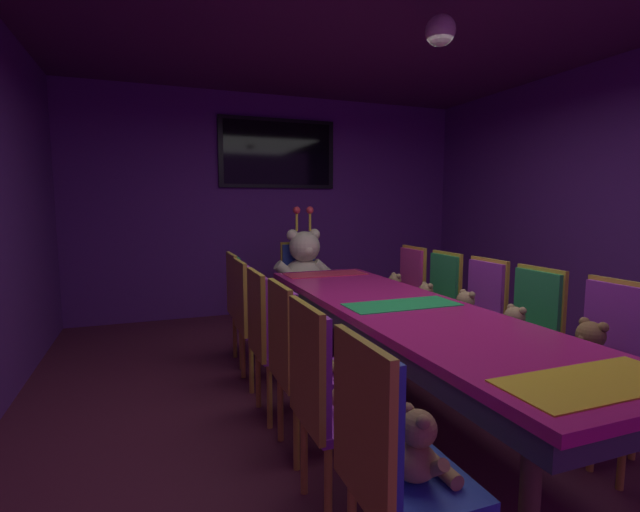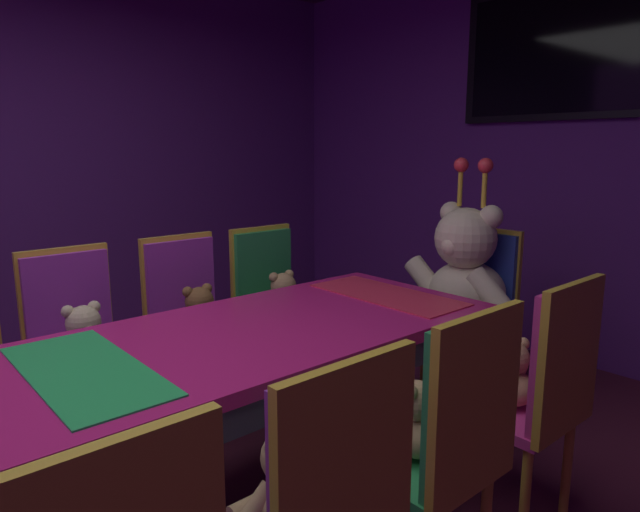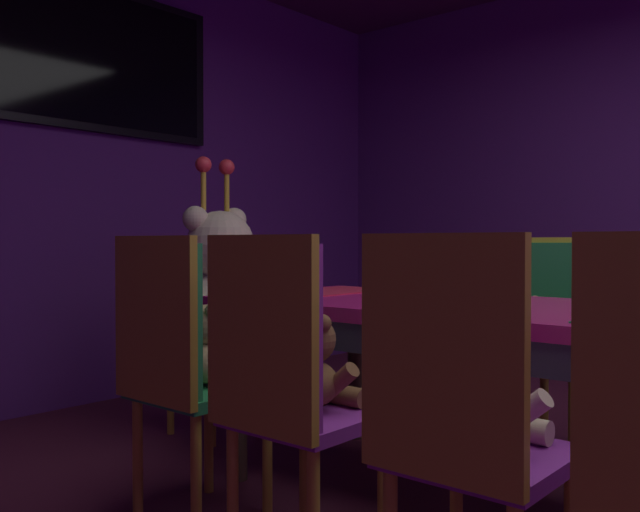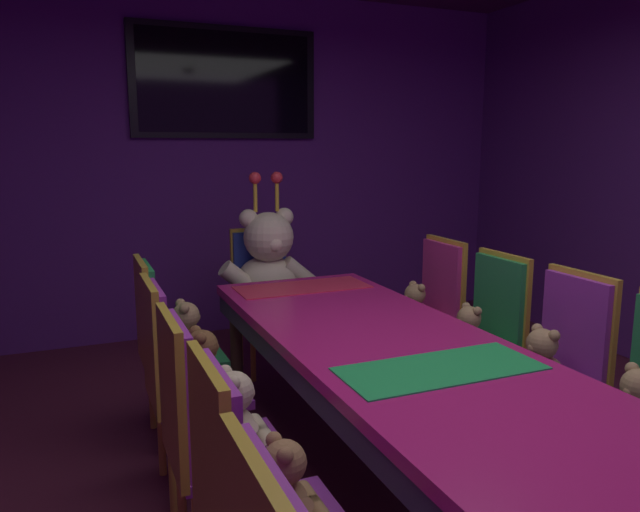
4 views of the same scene
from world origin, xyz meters
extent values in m
plane|color=#591E33|center=(0.00, 0.00, 0.00)|extent=(7.90, 7.90, 0.00)
cube|color=#59267F|center=(0.00, 3.20, 1.40)|extent=(5.20, 0.12, 2.80)
cube|color=#C61E72|center=(0.00, 0.00, 0.71)|extent=(0.90, 3.34, 0.05)
cube|color=#33333F|center=(0.00, 0.00, 0.64)|extent=(0.88, 3.27, 0.10)
cylinder|color=#4C3826|center=(0.38, 1.50, 0.34)|extent=(0.07, 0.07, 0.69)
cylinder|color=#4C3826|center=(-0.38, 1.50, 0.34)|extent=(0.07, 0.07, 0.69)
cube|color=yellow|center=(0.00, -1.42, 0.74)|extent=(0.77, 0.32, 0.01)
cube|color=green|center=(0.00, 0.00, 0.74)|extent=(0.77, 0.32, 0.01)
cube|color=#E52D4C|center=(0.00, 1.42, 0.74)|extent=(0.77, 0.32, 0.01)
cube|color=#2D47B2|center=(-0.74, -1.33, 0.44)|extent=(0.40, 0.40, 0.04)
cube|color=#2D47B2|center=(-0.92, -1.33, 0.71)|extent=(0.05, 0.38, 0.50)
cube|color=gold|center=(-0.94, -1.33, 0.71)|extent=(0.03, 0.41, 0.55)
cylinder|color=gold|center=(-0.58, -1.17, 0.21)|extent=(0.04, 0.04, 0.42)
ellipsoid|color=#9E7247|center=(-0.74, -1.33, 0.53)|extent=(0.16, 0.16, 0.13)
sphere|color=#9E7247|center=(-0.73, -1.33, 0.65)|extent=(0.13, 0.13, 0.13)
sphere|color=tan|center=(-0.68, -1.33, 0.64)|extent=(0.05, 0.05, 0.05)
sphere|color=#9E7247|center=(-0.74, -1.29, 0.70)|extent=(0.05, 0.05, 0.05)
sphere|color=#9E7247|center=(-0.74, -1.38, 0.70)|extent=(0.05, 0.05, 0.05)
cylinder|color=#9E7247|center=(-0.71, -1.25, 0.54)|extent=(0.04, 0.11, 0.11)
cylinder|color=#9E7247|center=(-0.71, -1.41, 0.54)|extent=(0.04, 0.11, 0.11)
cylinder|color=#9E7247|center=(-0.63, -1.29, 0.49)|extent=(0.06, 0.12, 0.06)
cylinder|color=#9E7247|center=(-0.63, -1.38, 0.49)|extent=(0.06, 0.12, 0.06)
cube|color=purple|center=(-0.74, -0.78, 0.44)|extent=(0.40, 0.40, 0.04)
cube|color=purple|center=(-0.92, -0.78, 0.71)|extent=(0.05, 0.38, 0.50)
cube|color=gold|center=(-0.95, -0.78, 0.71)|extent=(0.03, 0.41, 0.55)
cylinder|color=gold|center=(-0.58, -0.62, 0.21)|extent=(0.04, 0.04, 0.42)
cylinder|color=gold|center=(-0.58, -0.94, 0.21)|extent=(0.04, 0.04, 0.42)
cylinder|color=gold|center=(-0.90, -0.62, 0.21)|extent=(0.04, 0.04, 0.42)
cylinder|color=gold|center=(-0.90, -0.94, 0.21)|extent=(0.04, 0.04, 0.42)
ellipsoid|color=#9E7247|center=(-0.74, -0.78, 0.53)|extent=(0.16, 0.16, 0.13)
sphere|color=#9E7247|center=(-0.73, -0.78, 0.65)|extent=(0.13, 0.13, 0.13)
sphere|color=tan|center=(-0.69, -0.78, 0.64)|extent=(0.05, 0.05, 0.05)
sphere|color=#9E7247|center=(-0.74, -0.73, 0.70)|extent=(0.05, 0.05, 0.05)
sphere|color=#9E7247|center=(-0.74, -0.83, 0.70)|extent=(0.05, 0.05, 0.05)
cylinder|color=#9E7247|center=(-0.71, -0.70, 0.54)|extent=(0.04, 0.11, 0.11)
cylinder|color=#9E7247|center=(-0.71, -0.86, 0.54)|extent=(0.04, 0.11, 0.11)
cylinder|color=#9E7247|center=(-0.64, -0.74, 0.49)|extent=(0.06, 0.12, 0.06)
cylinder|color=#9E7247|center=(-0.64, -0.82, 0.49)|extent=(0.06, 0.12, 0.06)
cube|color=purple|center=(-0.72, -0.26, 0.44)|extent=(0.40, 0.40, 0.04)
cube|color=purple|center=(-0.90, -0.26, 0.71)|extent=(0.05, 0.38, 0.50)
cube|color=gold|center=(-0.92, -0.26, 0.71)|extent=(0.03, 0.41, 0.55)
cylinder|color=gold|center=(-0.56, -0.10, 0.21)|extent=(0.04, 0.04, 0.42)
cylinder|color=gold|center=(-0.56, -0.42, 0.21)|extent=(0.04, 0.04, 0.42)
cylinder|color=gold|center=(-0.88, -0.10, 0.21)|extent=(0.04, 0.04, 0.42)
cylinder|color=gold|center=(-0.88, -0.42, 0.21)|extent=(0.04, 0.04, 0.42)
ellipsoid|color=#9E7247|center=(-0.72, -0.26, 0.53)|extent=(0.16, 0.16, 0.13)
sphere|color=#9E7247|center=(-0.70, -0.26, 0.65)|extent=(0.13, 0.13, 0.13)
sphere|color=tan|center=(-0.66, -0.26, 0.64)|extent=(0.05, 0.05, 0.05)
sphere|color=#9E7247|center=(-0.72, -0.21, 0.70)|extent=(0.05, 0.05, 0.05)
sphere|color=#9E7247|center=(-0.72, -0.31, 0.70)|extent=(0.05, 0.05, 0.05)
cylinder|color=#9E7247|center=(-0.68, -0.18, 0.55)|extent=(0.05, 0.12, 0.11)
cylinder|color=#9E7247|center=(-0.68, -0.34, 0.55)|extent=(0.05, 0.12, 0.11)
cylinder|color=#9E7247|center=(-0.61, -0.21, 0.49)|extent=(0.06, 0.12, 0.06)
cylinder|color=#9E7247|center=(-0.61, -0.30, 0.49)|extent=(0.06, 0.12, 0.06)
cube|color=purple|center=(-0.74, 0.23, 0.44)|extent=(0.40, 0.40, 0.04)
cube|color=purple|center=(-0.92, 0.23, 0.71)|extent=(0.05, 0.38, 0.50)
cube|color=gold|center=(-0.94, 0.23, 0.71)|extent=(0.03, 0.41, 0.55)
cylinder|color=gold|center=(-0.58, 0.39, 0.21)|extent=(0.04, 0.04, 0.42)
cylinder|color=gold|center=(-0.58, 0.07, 0.21)|extent=(0.04, 0.04, 0.42)
cylinder|color=gold|center=(-0.90, 0.39, 0.21)|extent=(0.04, 0.04, 0.42)
cylinder|color=gold|center=(-0.90, 0.07, 0.21)|extent=(0.04, 0.04, 0.42)
ellipsoid|color=beige|center=(-0.74, 0.23, 0.54)|extent=(0.19, 0.19, 0.15)
sphere|color=beige|center=(-0.72, 0.23, 0.68)|extent=(0.15, 0.15, 0.15)
sphere|color=#FDDCAD|center=(-0.67, 0.23, 0.67)|extent=(0.06, 0.06, 0.06)
sphere|color=beige|center=(-0.74, 0.29, 0.73)|extent=(0.06, 0.06, 0.06)
sphere|color=beige|center=(-0.74, 0.18, 0.73)|extent=(0.06, 0.06, 0.06)
cylinder|color=beige|center=(-0.70, 0.33, 0.56)|extent=(0.05, 0.13, 0.12)
cylinder|color=beige|center=(-0.70, 0.14, 0.56)|extent=(0.05, 0.13, 0.12)
cylinder|color=beige|center=(-0.62, 0.28, 0.49)|extent=(0.06, 0.14, 0.06)
cylinder|color=beige|center=(-0.62, 0.19, 0.49)|extent=(0.06, 0.14, 0.06)
cube|color=purple|center=(-0.74, 0.81, 0.44)|extent=(0.40, 0.40, 0.04)
cube|color=purple|center=(-0.92, 0.81, 0.71)|extent=(0.05, 0.38, 0.50)
cube|color=gold|center=(-0.94, 0.81, 0.71)|extent=(0.03, 0.41, 0.55)
cylinder|color=gold|center=(-0.58, 0.97, 0.21)|extent=(0.04, 0.04, 0.42)
cylinder|color=gold|center=(-0.58, 0.65, 0.21)|extent=(0.04, 0.04, 0.42)
cylinder|color=gold|center=(-0.90, 0.97, 0.21)|extent=(0.04, 0.04, 0.42)
cylinder|color=gold|center=(-0.90, 0.65, 0.21)|extent=(0.04, 0.04, 0.42)
ellipsoid|color=brown|center=(-0.74, 0.81, 0.54)|extent=(0.18, 0.18, 0.15)
sphere|color=brown|center=(-0.72, 0.81, 0.67)|extent=(0.15, 0.15, 0.15)
sphere|color=#99663C|center=(-0.67, 0.81, 0.66)|extent=(0.05, 0.05, 0.05)
sphere|color=brown|center=(-0.74, 0.86, 0.73)|extent=(0.05, 0.05, 0.05)
sphere|color=brown|center=(-0.74, 0.75, 0.73)|extent=(0.05, 0.05, 0.05)
cylinder|color=brown|center=(-0.70, 0.90, 0.55)|extent=(0.05, 0.13, 0.12)
cylinder|color=brown|center=(-0.70, 0.72, 0.55)|extent=(0.05, 0.13, 0.12)
cylinder|color=brown|center=(-0.62, 0.85, 0.49)|extent=(0.06, 0.14, 0.06)
cylinder|color=brown|center=(-0.62, 0.76, 0.49)|extent=(0.06, 0.14, 0.06)
cube|color=#268C4C|center=(-0.71, 1.33, 0.44)|extent=(0.40, 0.40, 0.04)
cube|color=#268C4C|center=(-0.89, 1.33, 0.71)|extent=(0.05, 0.38, 0.50)
cube|color=gold|center=(-0.91, 1.33, 0.71)|extent=(0.03, 0.41, 0.55)
cylinder|color=gold|center=(-0.55, 1.49, 0.21)|extent=(0.04, 0.04, 0.42)
cylinder|color=gold|center=(-0.55, 1.17, 0.21)|extent=(0.04, 0.04, 0.42)
cylinder|color=gold|center=(-0.87, 1.49, 0.21)|extent=(0.04, 0.04, 0.42)
cylinder|color=gold|center=(-0.87, 1.17, 0.21)|extent=(0.04, 0.04, 0.42)
ellipsoid|color=tan|center=(-0.71, 1.33, 0.54)|extent=(0.18, 0.18, 0.15)
sphere|color=tan|center=(-0.70, 1.33, 0.67)|extent=(0.15, 0.15, 0.15)
sphere|color=tan|center=(-0.65, 1.33, 0.66)|extent=(0.05, 0.05, 0.05)
sphere|color=tan|center=(-0.71, 1.38, 0.73)|extent=(0.05, 0.05, 0.05)
sphere|color=tan|center=(-0.71, 1.27, 0.73)|extent=(0.05, 0.05, 0.05)
cylinder|color=tan|center=(-0.67, 1.42, 0.55)|extent=(0.05, 0.13, 0.12)
cylinder|color=tan|center=(-0.67, 1.24, 0.55)|extent=(0.05, 0.13, 0.12)
cylinder|color=tan|center=(-0.59, 1.37, 0.49)|extent=(0.06, 0.14, 0.06)
cylinder|color=tan|center=(-0.59, 1.28, 0.49)|extent=(0.06, 0.14, 0.06)
cylinder|color=gold|center=(0.58, -1.15, 0.21)|extent=(0.04, 0.04, 0.42)
cube|color=purple|center=(0.74, -0.82, 0.44)|extent=(0.40, 0.40, 0.04)
cube|color=purple|center=(0.92, -0.82, 0.71)|extent=(0.05, 0.38, 0.50)
cube|color=gold|center=(0.95, -0.82, 0.71)|extent=(0.03, 0.41, 0.55)
cylinder|color=gold|center=(0.90, -0.66, 0.21)|extent=(0.04, 0.04, 0.42)
cylinder|color=gold|center=(0.90, -0.98, 0.21)|extent=(0.04, 0.04, 0.42)
cylinder|color=gold|center=(0.58, -0.66, 0.21)|extent=(0.04, 0.04, 0.42)
cylinder|color=gold|center=(0.58, -0.98, 0.21)|extent=(0.04, 0.04, 0.42)
ellipsoid|color=olive|center=(0.74, -0.82, 0.55)|extent=(0.19, 0.19, 0.15)
sphere|color=olive|center=(0.73, -0.82, 0.68)|extent=(0.15, 0.15, 0.15)
sphere|color=#AE7747|center=(0.67, -0.82, 0.67)|extent=(0.06, 0.06, 0.06)
sphere|color=olive|center=(0.74, -0.88, 0.74)|extent=(0.06, 0.06, 0.06)
sphere|color=olive|center=(0.74, -0.76, 0.74)|extent=(0.06, 0.06, 0.06)
cylinder|color=olive|center=(0.70, -0.91, 0.56)|extent=(0.05, 0.14, 0.13)
cylinder|color=olive|center=(0.70, -0.72, 0.56)|extent=(0.05, 0.14, 0.13)
cylinder|color=olive|center=(0.62, -0.87, 0.49)|extent=(0.07, 0.14, 0.07)
cylinder|color=olive|center=(0.62, -0.77, 0.49)|extent=(0.07, 0.14, 0.07)
cube|color=#268C4C|center=(0.73, -0.27, 0.44)|extent=(0.40, 0.40, 0.04)
cube|color=#268C4C|center=(0.91, -0.27, 0.71)|extent=(0.05, 0.38, 0.50)
cube|color=gold|center=(0.93, -0.27, 0.71)|extent=(0.03, 0.41, 0.55)
cylinder|color=gold|center=(0.89, -0.11, 0.21)|extent=(0.04, 0.04, 0.42)
cylinder|color=gold|center=(0.89, -0.43, 0.21)|extent=(0.04, 0.04, 0.42)
cylinder|color=gold|center=(0.57, -0.11, 0.21)|extent=(0.04, 0.04, 0.42)
cylinder|color=gold|center=(0.57, -0.43, 0.21)|extent=(0.04, 0.04, 0.42)
ellipsoid|color=tan|center=(0.73, -0.27, 0.54)|extent=(0.17, 0.17, 0.14)
sphere|color=tan|center=(0.71, -0.27, 0.66)|extent=(0.14, 0.14, 0.14)
sphere|color=tan|center=(0.66, -0.27, 0.65)|extent=(0.05, 0.05, 0.05)
sphere|color=tan|center=(0.73, -0.32, 0.71)|extent=(0.05, 0.05, 0.05)
sphere|color=tan|center=(0.73, -0.22, 0.71)|extent=(0.05, 0.05, 0.05)
cylinder|color=tan|center=(0.69, -0.35, 0.55)|extent=(0.05, 0.12, 0.11)
cylinder|color=tan|center=(0.69, -0.18, 0.55)|extent=(0.05, 0.12, 0.11)
cylinder|color=tan|center=(0.61, -0.31, 0.49)|extent=(0.06, 0.13, 0.06)
cylinder|color=tan|center=(0.61, -0.22, 0.49)|extent=(0.06, 0.13, 0.06)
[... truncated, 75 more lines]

